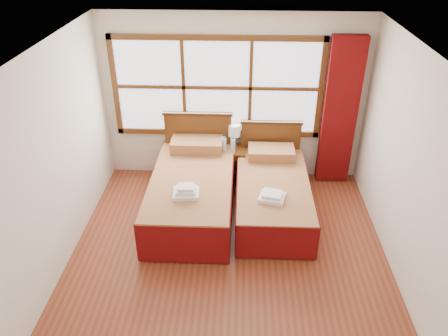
{
  "coord_description": "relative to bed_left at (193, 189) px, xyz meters",
  "views": [
    {
      "loc": [
        0.13,
        -4.02,
        3.78
      ],
      "look_at": [
        -0.08,
        0.7,
        0.99
      ],
      "focal_mm": 35.0,
      "sensor_mm": 36.0,
      "label": 1
    }
  ],
  "objects": [
    {
      "name": "bed_left",
      "position": [
        0.0,
        0.0,
        0.0
      ],
      "size": [
        1.15,
        2.22,
        1.12
      ],
      "color": "#3D210C",
      "rests_on": "floor"
    },
    {
      "name": "bottle_near",
      "position": [
        0.42,
        0.7,
        0.35
      ],
      "size": [
        0.07,
        0.07,
        0.27
      ],
      "color": "silver",
      "rests_on": "nightstand"
    },
    {
      "name": "bed_right",
      "position": [
        1.14,
        0.0,
        -0.04
      ],
      "size": [
        1.03,
        2.05,
        1.0
      ],
      "color": "#3D210C",
      "rests_on": "floor"
    },
    {
      "name": "wall_back",
      "position": [
        0.55,
        1.05,
        0.96
      ],
      "size": [
        4.0,
        0.0,
        4.0
      ],
      "primitive_type": "plane",
      "rotation": [
        1.57,
        0.0,
        0.0
      ],
      "color": "silver",
      "rests_on": "floor"
    },
    {
      "name": "towels_right",
      "position": [
        1.1,
        -0.48,
        0.23
      ],
      "size": [
        0.38,
        0.35,
        0.1
      ],
      "rotation": [
        0.0,
        0.0,
        -0.24
      ],
      "color": "white",
      "rests_on": "bed_right"
    },
    {
      "name": "bottle_far",
      "position": [
        0.56,
        0.69,
        0.35
      ],
      "size": [
        0.07,
        0.07,
        0.26
      ],
      "color": "silver",
      "rests_on": "nightstand"
    },
    {
      "name": "curtain",
      "position": [
        2.15,
        0.91,
        0.83
      ],
      "size": [
        0.5,
        0.16,
        2.3
      ],
      "primitive_type": "cube",
      "color": "#6C0A0B",
      "rests_on": "wall_back"
    },
    {
      "name": "ceiling",
      "position": [
        0.55,
        -1.2,
        2.26
      ],
      "size": [
        4.5,
        4.5,
        0.0
      ],
      "primitive_type": "plane",
      "rotation": [
        3.14,
        0.0,
        0.0
      ],
      "color": "white",
      "rests_on": "wall_back"
    },
    {
      "name": "floor",
      "position": [
        0.55,
        -1.2,
        -0.34
      ],
      "size": [
        4.5,
        4.5,
        0.0
      ],
      "primitive_type": "plane",
      "color": "brown",
      "rests_on": "ground"
    },
    {
      "name": "wall_left",
      "position": [
        -1.45,
        -1.2,
        0.96
      ],
      "size": [
        0.0,
        4.5,
        4.5
      ],
      "primitive_type": "plane",
      "rotation": [
        1.57,
        0.0,
        1.57
      ],
      "color": "silver",
      "rests_on": "floor"
    },
    {
      "name": "towels_left",
      "position": [
        -0.02,
        -0.54,
        0.31
      ],
      "size": [
        0.35,
        0.31,
        0.14
      ],
      "rotation": [
        0.0,
        0.0,
        0.07
      ],
      "color": "white",
      "rests_on": "bed_left"
    },
    {
      "name": "wall_right",
      "position": [
        2.55,
        -1.2,
        0.96
      ],
      "size": [
        0.0,
        4.5,
        4.5
      ],
      "primitive_type": "plane",
      "rotation": [
        1.57,
        0.0,
        -1.57
      ],
      "color": "silver",
      "rests_on": "floor"
    },
    {
      "name": "window",
      "position": [
        0.3,
        1.02,
        1.16
      ],
      "size": [
        3.16,
        0.06,
        1.56
      ],
      "color": "white",
      "rests_on": "wall_back"
    },
    {
      "name": "nightstand",
      "position": [
        0.53,
        0.8,
        -0.06
      ],
      "size": [
        0.43,
        0.42,
        0.57
      ],
      "color": "#572F13",
      "rests_on": "floor"
    },
    {
      "name": "lamp",
      "position": [
        0.57,
        0.94,
        0.48
      ],
      "size": [
        0.19,
        0.19,
        0.36
      ],
      "color": "gold",
      "rests_on": "nightstand"
    }
  ]
}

